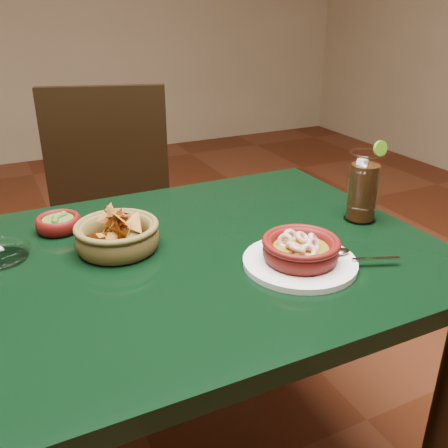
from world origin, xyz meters
name	(u,v)px	position (x,y,z in m)	size (l,w,h in m)	color
dining_table	(162,299)	(0.00, 0.00, 0.65)	(1.20, 0.80, 0.75)	black
dining_chair	(109,222)	(0.05, 0.71, 0.54)	(0.57, 0.57, 0.98)	black
shrimp_plate	(301,252)	(0.25, -0.15, 0.78)	(0.30, 0.23, 0.07)	silver
chip_basket	(117,235)	(-0.07, 0.08, 0.78)	(0.21, 0.21, 0.12)	brown
guacamole_ramekin	(59,223)	(-0.17, 0.24, 0.77)	(0.12, 0.12, 0.04)	#480A09
cola_drink	(363,187)	(0.51, -0.02, 0.83)	(0.17, 0.17, 0.19)	white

